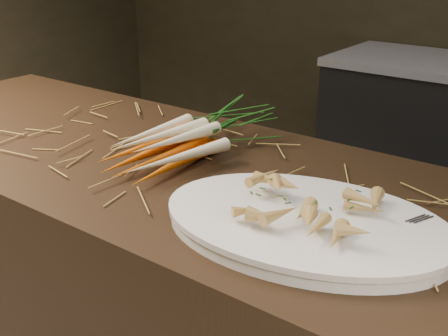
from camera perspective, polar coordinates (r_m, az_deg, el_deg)
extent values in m
cone|color=orange|center=(1.33, -7.78, 1.45)|extent=(0.04, 0.30, 0.04)
cone|color=orange|center=(1.29, -6.36, 0.97)|extent=(0.06, 0.30, 0.04)
cone|color=orange|center=(1.26, -4.87, 0.46)|extent=(0.05, 0.30, 0.04)
cone|color=orange|center=(1.29, -7.47, 2.33)|extent=(0.07, 0.30, 0.04)
cone|color=beige|center=(1.31, -7.25, 3.65)|extent=(0.05, 0.28, 0.05)
cone|color=beige|center=(1.27, -6.30, 3.30)|extent=(0.06, 0.28, 0.04)
cone|color=beige|center=(1.25, -4.78, 2.91)|extent=(0.04, 0.28, 0.05)
cone|color=beige|center=(1.22, -4.73, 1.04)|extent=(0.10, 0.27, 0.03)
ellipsoid|color=#225719|center=(1.46, 0.80, 4.98)|extent=(0.19, 0.26, 0.09)
cube|color=silver|center=(0.95, 18.33, -7.61)|extent=(0.09, 0.19, 0.00)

